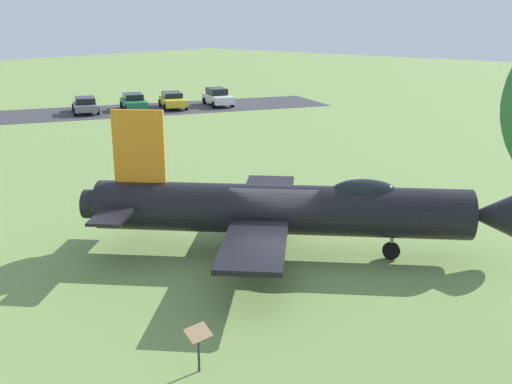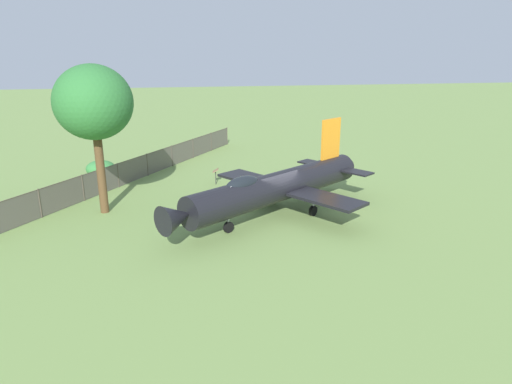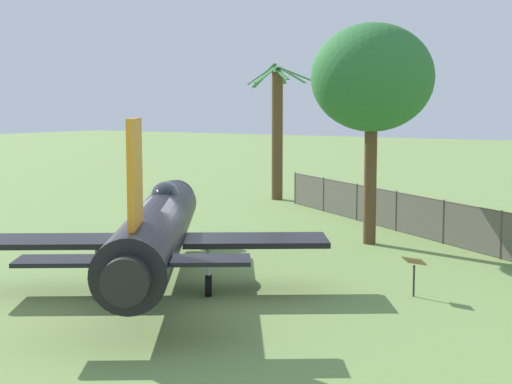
% 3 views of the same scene
% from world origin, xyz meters
% --- Properties ---
extents(ground_plane, '(200.00, 200.00, 0.00)m').
position_xyz_m(ground_plane, '(0.00, 0.00, 0.00)').
color(ground_plane, '#75934C').
extents(parking_strip, '(31.82, 22.64, 0.00)m').
position_xyz_m(parking_strip, '(-19.99, -29.65, 0.00)').
color(parking_strip, '#38383D').
rests_on(parking_strip, ground_plane).
extents(display_jet, '(10.57, 13.29, 5.08)m').
position_xyz_m(display_jet, '(-0.21, 0.31, 1.73)').
color(display_jet, black).
rests_on(display_jet, ground_plane).
extents(info_plaque, '(0.65, 0.47, 1.14)m').
position_xyz_m(info_plaque, '(6.92, 2.89, 0.85)').
color(info_plaque, '#333333').
rests_on(info_plaque, ground_plane).
extents(parked_car_white, '(3.70, 4.69, 1.60)m').
position_xyz_m(parked_car_white, '(-25.31, -26.77, 0.82)').
color(parked_car_white, silver).
rests_on(parked_car_white, ground_plane).
extents(parked_car_yellow, '(4.15, 4.94, 1.41)m').
position_xyz_m(parked_car_yellow, '(-21.55, -28.88, 0.75)').
color(parked_car_yellow, gold).
rests_on(parked_car_yellow, ground_plane).
extents(parked_car_green, '(3.87, 4.74, 1.44)m').
position_xyz_m(parked_car_green, '(-18.45, -30.62, 0.75)').
color(parked_car_green, '#1E6B3D').
rests_on(parked_car_green, ground_plane).
extents(parked_car_gray, '(3.94, 4.76, 1.40)m').
position_xyz_m(parked_car_gray, '(-14.67, -32.53, 0.73)').
color(parked_car_gray, slate).
rests_on(parked_car_gray, ground_plane).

